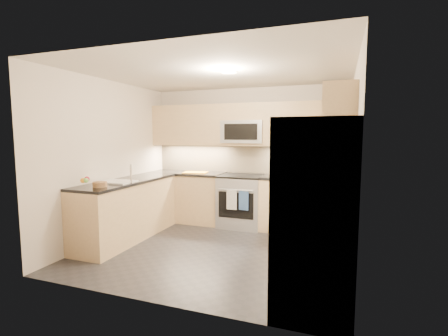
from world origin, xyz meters
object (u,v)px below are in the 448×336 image
cutting_board (195,172)px  fruit_basket (100,184)px  microwave (244,132)px  utensil_bowl (323,174)px  refrigerator (316,216)px  gas_range (241,201)px

cutting_board → fruit_basket: 2.00m
fruit_basket → microwave: bearing=55.3°
utensil_bowl → cutting_board: bearing=178.9°
refrigerator → cutting_board: 3.35m
microwave → fruit_basket: size_ratio=4.00×
gas_range → cutting_board: 1.02m
microwave → refrigerator: bearing=-60.4°
refrigerator → cutting_board: bearing=134.3°
utensil_bowl → refrigerator: bearing=-88.5°
utensil_bowl → fruit_basket: size_ratio=1.36×
gas_range → fruit_basket: fruit_basket is taller
fruit_basket → utensil_bowl: bearing=33.7°
refrigerator → fruit_basket: 2.93m
microwave → cutting_board: microwave is taller
refrigerator → fruit_basket: bearing=170.7°
gas_range → refrigerator: refrigerator is taller
utensil_bowl → fruit_basket: utensil_bowl is taller
refrigerator → fruit_basket: (-2.89, 0.47, 0.07)m
microwave → utensil_bowl: microwave is taller
gas_range → microwave: microwave is taller
microwave → refrigerator: (1.45, -2.55, -0.80)m
microwave → fruit_basket: microwave is taller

